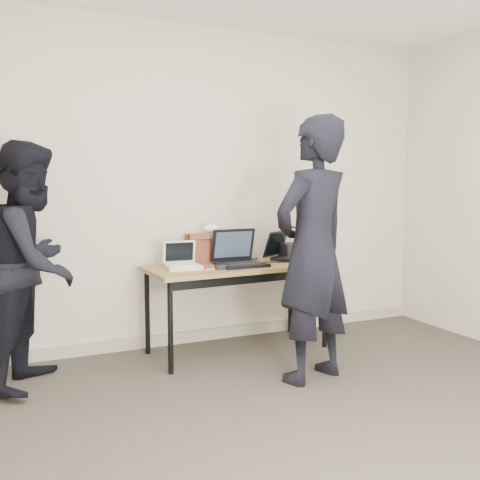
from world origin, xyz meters
TOP-DOWN VIEW (x-y plane):
  - room at (0.00, 0.00)m, footprint 4.60×4.60m
  - desk at (0.20, 1.85)m, footprint 1.54×0.75m
  - laptop_beige at (-0.28, 1.85)m, footprint 0.27×0.27m
  - laptop_center at (0.19, 1.82)m, footprint 0.38×0.37m
  - laptop_right at (0.71, 1.97)m, footprint 0.45×0.45m
  - leather_satchel at (0.02, 2.08)m, footprint 0.37×0.19m
  - tissue at (0.05, 2.08)m, footprint 0.15×0.12m
  - equipment_box at (0.83, 2.04)m, footprint 0.23×0.20m
  - power_brick at (-0.02, 1.68)m, footprint 0.09×0.06m
  - cables at (0.36, 1.85)m, footprint 0.95×0.43m
  - person_typist at (0.41, 1.05)m, footprint 0.78×0.63m
  - person_observer at (-1.37, 1.77)m, footprint 0.91×1.00m
  - baseboard at (0.00, 2.23)m, footprint 4.50×0.03m

SIDE VIEW (x-z plane):
  - baseboard at x=0.00m, z-range 0.00..0.10m
  - desk at x=0.20m, z-range 0.30..1.02m
  - cables at x=0.36m, z-range 0.72..0.73m
  - power_brick at x=-0.02m, z-range 0.72..0.75m
  - laptop_beige at x=-0.28m, z-range 0.66..0.87m
  - laptop_right at x=0.71m, z-range 0.65..0.90m
  - equipment_box at x=0.83m, z-range 0.72..0.85m
  - laptop_center at x=0.19m, z-range 0.64..0.93m
  - person_observer at x=-1.37m, z-range 0.00..1.66m
  - leather_satchel at x=0.02m, z-range 0.72..0.97m
  - person_typist at x=0.41m, z-range 0.00..1.84m
  - tissue at x=0.05m, z-range 0.97..1.04m
  - room at x=0.00m, z-range -0.05..2.75m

